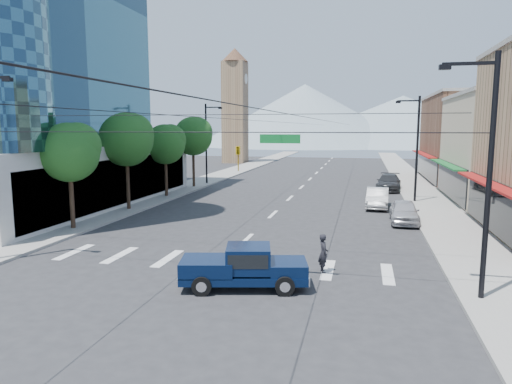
# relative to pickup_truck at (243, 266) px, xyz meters

# --- Properties ---
(ground) EXTENTS (160.00, 160.00, 0.00)m
(ground) POSITION_rel_pickup_truck_xyz_m (-1.87, 1.62, -0.90)
(ground) COLOR #28282B
(ground) RESTS_ON ground
(sidewalk_left) EXTENTS (4.00, 120.00, 0.15)m
(sidewalk_left) POSITION_rel_pickup_truck_xyz_m (-13.87, 41.62, -0.82)
(sidewalk_left) COLOR gray
(sidewalk_left) RESTS_ON ground
(sidewalk_right) EXTENTS (4.00, 120.00, 0.15)m
(sidewalk_right) POSITION_rel_pickup_truck_xyz_m (10.13, 41.62, -0.82)
(sidewalk_right) COLOR gray
(sidewalk_right) RESTS_ON ground
(shop_far) EXTENTS (12.00, 18.00, 10.00)m
(shop_far) POSITION_rel_pickup_truck_xyz_m (18.13, 41.62, 4.10)
(shop_far) COLOR brown
(shop_far) RESTS_ON ground
(clock_tower) EXTENTS (4.80, 4.80, 20.40)m
(clock_tower) POSITION_rel_pickup_truck_xyz_m (-18.37, 63.62, 9.74)
(clock_tower) COLOR #8C6B4C
(clock_tower) RESTS_ON ground
(mountain_left) EXTENTS (80.00, 80.00, 22.00)m
(mountain_left) POSITION_rel_pickup_truck_xyz_m (-16.87, 151.62, 10.10)
(mountain_left) COLOR gray
(mountain_left) RESTS_ON ground
(mountain_right) EXTENTS (90.00, 90.00, 18.00)m
(mountain_right) POSITION_rel_pickup_truck_xyz_m (18.13, 161.62, 8.10)
(mountain_right) COLOR gray
(mountain_right) RESTS_ON ground
(tree_near) EXTENTS (3.65, 3.64, 6.71)m
(tree_near) POSITION_rel_pickup_truck_xyz_m (-12.94, 7.72, 4.09)
(tree_near) COLOR black
(tree_near) RESTS_ON ground
(tree_midnear) EXTENTS (4.09, 4.09, 7.52)m
(tree_midnear) POSITION_rel_pickup_truck_xyz_m (-12.94, 14.72, 4.69)
(tree_midnear) COLOR black
(tree_midnear) RESTS_ON ground
(tree_midfar) EXTENTS (3.65, 3.64, 6.71)m
(tree_midfar) POSITION_rel_pickup_truck_xyz_m (-12.94, 21.72, 4.09)
(tree_midfar) COLOR black
(tree_midfar) RESTS_ON ground
(tree_far) EXTENTS (4.09, 4.09, 7.52)m
(tree_far) POSITION_rel_pickup_truck_xyz_m (-12.94, 28.72, 4.69)
(tree_far) COLOR black
(tree_far) RESTS_ON ground
(signal_rig) EXTENTS (21.80, 0.20, 9.00)m
(signal_rig) POSITION_rel_pickup_truck_xyz_m (-1.67, 0.62, 3.74)
(signal_rig) COLOR black
(signal_rig) RESTS_ON ground
(lamp_pole_nw) EXTENTS (2.00, 0.25, 9.00)m
(lamp_pole_nw) POSITION_rel_pickup_truck_xyz_m (-12.53, 31.62, 4.04)
(lamp_pole_nw) COLOR black
(lamp_pole_nw) RESTS_ON ground
(lamp_pole_ne) EXTENTS (2.00, 0.25, 9.00)m
(lamp_pole_ne) POSITION_rel_pickup_truck_xyz_m (8.80, 23.62, 4.04)
(lamp_pole_ne) COLOR black
(lamp_pole_ne) RESTS_ON ground
(pickup_truck) EXTENTS (5.37, 2.90, 1.73)m
(pickup_truck) POSITION_rel_pickup_truck_xyz_m (0.00, 0.00, 0.00)
(pickup_truck) COLOR #071637
(pickup_truck) RESTS_ON ground
(pedestrian) EXTENTS (0.61, 0.74, 1.74)m
(pedestrian) POSITION_rel_pickup_truck_xyz_m (2.94, 2.72, -0.03)
(pedestrian) COLOR black
(pedestrian) RESTS_ON ground
(parked_car_near) EXTENTS (1.91, 4.58, 1.55)m
(parked_car_near) POSITION_rel_pickup_truck_xyz_m (7.33, 14.64, -0.13)
(parked_car_near) COLOR silver
(parked_car_near) RESTS_ON ground
(parked_car_mid) EXTENTS (1.91, 4.89, 1.59)m
(parked_car_mid) POSITION_rel_pickup_truck_xyz_m (5.73, 20.36, -0.11)
(parked_car_mid) COLOR silver
(parked_car_mid) RESTS_ON ground
(parked_car_far) EXTENTS (2.85, 5.84, 1.64)m
(parked_car_far) POSITION_rel_pickup_truck_xyz_m (7.13, 31.08, -0.08)
(parked_car_far) COLOR #313133
(parked_car_far) RESTS_ON ground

